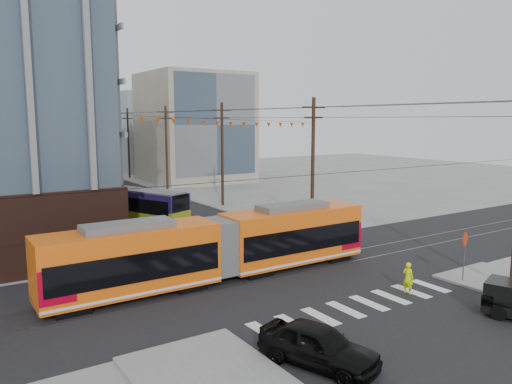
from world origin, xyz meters
TOP-DOWN VIEW (x-y plane):
  - ground at (0.00, 0.00)m, footprint 160.00×160.00m
  - bg_bldg_ne_near at (16.00, 48.00)m, footprint 14.00×14.00m
  - bg_bldg_ne_far at (18.00, 68.00)m, footprint 16.00×16.00m
  - utility_pole_far at (8.50, 56.00)m, footprint 0.30×0.30m
  - streetcar at (-3.75, 4.47)m, footprint 20.02×2.90m
  - city_bus at (-2.43, 22.80)m, footprint 6.78×11.36m
  - black_sedan at (-5.56, -6.57)m, footprint 3.42×5.12m
  - parked_car_silver at (-5.84, 14.02)m, footprint 1.81×5.04m
  - parked_car_white at (-5.33, 16.41)m, footprint 3.32×5.19m
  - parked_car_grey at (-6.07, 23.91)m, footprint 2.94×5.25m
  - pedestrian at (3.61, -3.07)m, footprint 0.50×0.68m
  - stop_sign at (7.59, -3.64)m, footprint 1.07×1.07m
  - jersey_barrier at (8.30, 12.99)m, footprint 2.26×3.97m

SIDE VIEW (x-z plane):
  - ground at x=0.00m, z-range 0.00..0.00m
  - jersey_barrier at x=8.30m, z-range 0.00..0.78m
  - parked_car_grey at x=-6.07m, z-range 0.00..1.39m
  - parked_car_white at x=-5.33m, z-range 0.00..1.40m
  - black_sedan at x=-5.56m, z-range 0.00..1.62m
  - parked_car_silver at x=-5.84m, z-range 0.00..1.65m
  - pedestrian at x=3.61m, z-range 0.00..1.71m
  - stop_sign at x=7.59m, z-range 0.00..2.80m
  - city_bus at x=-2.43m, z-range 0.00..3.21m
  - streetcar at x=-3.75m, z-range 0.00..3.86m
  - utility_pole_far at x=8.50m, z-range 0.00..11.00m
  - bg_bldg_ne_far at x=18.00m, z-range 0.00..14.00m
  - bg_bldg_ne_near at x=16.00m, z-range 0.00..16.00m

